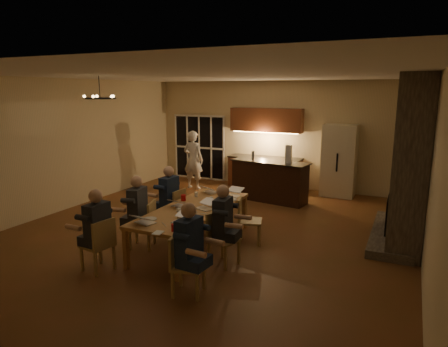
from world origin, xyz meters
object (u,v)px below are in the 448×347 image
Objects in this scene: refrigerator at (339,161)px; chair_left_mid at (142,225)px; laptop_f at (233,191)px; mug_back at (196,194)px; mug_front at (179,211)px; plate_near at (191,218)px; bar_island at (269,181)px; chair_right_mid at (224,239)px; plate_far at (231,199)px; can_silver at (179,215)px; laptop_b at (182,216)px; bar_blender at (289,154)px; person_right_near at (189,249)px; plate_left at (150,219)px; chair_right_far at (250,220)px; redcup_mid at (183,198)px; person_left_near at (98,231)px; laptop_e at (211,188)px; dining_table at (193,227)px; person_right_mid at (223,225)px; laptop_d at (204,203)px; standing_person at (193,160)px; redcup_near at (174,228)px; chair_left_near at (97,244)px; person_left_mid at (138,212)px; laptop_a at (145,216)px; mug_mid at (211,199)px; person_left_far at (169,198)px; laptop_c at (181,201)px; chair_left_far at (172,209)px; chair_right_near at (188,265)px; bar_bottle at (253,155)px; chandelier at (100,98)px.

chair_left_mid is (-2.66, -5.48, -0.55)m from refrigerator.
laptop_f is 0.77m from mug_back.
plate_near is (0.33, -0.15, -0.04)m from mug_front.
bar_island is 4.22m from chair_right_mid.
plate_near is 1.01× the size of plate_far.
chair_left_mid is 7.42× the size of can_silver.
mug_front is (-0.31, 0.40, -0.06)m from laptop_b.
bar_blender reaches higher than mug_front.
person_right_near reaches higher than chair_right_mid.
plate_left is (-0.58, -4.59, 0.22)m from bar_island.
plate_far is (-0.50, 0.20, 0.31)m from chair_right_far.
redcup_mid is at bearing -115.80° from refrigerator.
person_left_near is 2.85m from laptop_e.
person_right_mid reaches higher than dining_table.
laptop_d is at bearing 6.09° from dining_table.
person_left_near is (-2.67, -6.61, -0.31)m from refrigerator.
laptop_e is 1.60m from mug_front.
standing_person is 14.64× the size of redcup_near.
laptop_d is at bearing -51.22° from mug_back.
dining_table is 4.61m from standing_person.
redcup_mid is at bearing -113.54° from bar_blender.
bar_island is at bearing -4.75° from chair_right_far.
chair_left_near is 2.04m from redcup_mid.
redcup_near is at bearing -70.24° from mug_back.
refrigerator is 4.19m from laptop_f.
person_left_mid is (-1.15, -4.17, 0.15)m from bar_island.
mug_front is at bearing -96.26° from laptop_a.
laptop_b is (0.01, -4.50, 0.32)m from bar_island.
refrigerator is 4.81m from mug_mid.
person_left_far is 1.64m from plate_near.
laptop_c is 0.41m from redcup_mid.
chair_left_far is 3.51m from bar_blender.
chair_right_far is (0.06, 2.26, 0.00)m from chair_right_near.
laptop_d is (-0.03, -3.64, 0.32)m from bar_island.
standing_person is 7.32× the size of bar_bottle.
plate_near and plate_far have the same top height.
chair_left_mid is at bearing 166.15° from laptop_b.
chair_left_mid and chair_left_far have the same top height.
chandelier is at bearing -70.95° from chair_left_far.
can_silver is at bearing 60.77° from chair_left_mid.
chair_left_mid is 0.51× the size of standing_person.
mug_back is 1.45m from can_silver.
plate_far is at bearing 103.71° from chair_left_far.
bar_bottle is at bearing 92.59° from mug_front.
redcup_near reaches higher than mug_mid.
chair_left_far is 1.67m from plate_near.
chair_right_mid is 1.37m from laptop_a.
chair_left_near is 2.87m from laptop_e.
bar_blender is at bearing 88.21° from laptop_f.
laptop_b is 1.00× the size of laptop_f.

